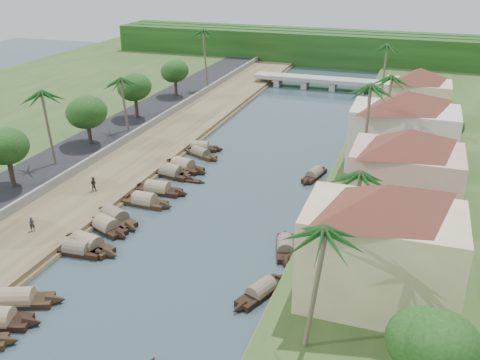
% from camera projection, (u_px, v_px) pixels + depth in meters
% --- Properties ---
extents(ground, '(220.00, 220.00, 0.00)m').
position_uv_depth(ground, '(174.00, 259.00, 51.27)').
color(ground, '#31434A').
rests_on(ground, ground).
extents(left_bank, '(10.00, 180.00, 0.80)m').
position_uv_depth(left_bank, '(130.00, 163.00, 73.22)').
color(left_bank, brown).
rests_on(left_bank, ground).
extents(right_bank, '(16.00, 180.00, 1.20)m').
position_uv_depth(right_bank, '(393.00, 197.00, 62.78)').
color(right_bank, '#2E4A1D').
rests_on(right_bank, ground).
extents(road, '(8.00, 180.00, 1.40)m').
position_uv_depth(road, '(77.00, 154.00, 75.61)').
color(road, black).
rests_on(road, ground).
extents(retaining_wall, '(0.40, 180.00, 1.10)m').
position_uv_depth(retaining_wall, '(103.00, 153.00, 74.08)').
color(retaining_wall, slate).
rests_on(retaining_wall, left_bank).
extents(treeline, '(120.00, 14.00, 8.00)m').
position_uv_depth(treeline, '(341.00, 48.00, 136.53)').
color(treeline, '#15340E').
rests_on(treeline, ground).
extents(bridge, '(28.00, 4.00, 2.40)m').
position_uv_depth(bridge, '(319.00, 81.00, 113.12)').
color(bridge, '#98998F').
rests_on(bridge, ground).
extents(building_near, '(14.85, 14.85, 10.20)m').
position_uv_depth(building_near, '(381.00, 244.00, 41.38)').
color(building_near, beige).
rests_on(building_near, right_bank).
extents(building_mid, '(14.11, 14.11, 9.70)m').
position_uv_depth(building_mid, '(405.00, 173.00, 55.08)').
color(building_mid, '#D2A295').
rests_on(building_mid, right_bank).
extents(building_far, '(15.59, 15.59, 10.20)m').
position_uv_depth(building_far, '(403.00, 130.00, 67.43)').
color(building_far, beige).
rests_on(building_far, right_bank).
extents(building_distant, '(12.62, 12.62, 9.20)m').
position_uv_depth(building_distant, '(416.00, 96.00, 84.70)').
color(building_distant, beige).
rests_on(building_distant, right_bank).
extents(sampan_2, '(8.44, 4.63, 2.22)m').
position_uv_depth(sampan_2, '(16.00, 300.00, 44.62)').
color(sampan_2, black).
rests_on(sampan_2, ground).
extents(sampan_3, '(7.24, 1.93, 1.97)m').
position_uv_depth(sampan_3, '(77.00, 250.00, 52.05)').
color(sampan_3, black).
rests_on(sampan_3, ground).
extents(sampan_4, '(8.39, 3.50, 2.32)m').
position_uv_depth(sampan_4, '(87.00, 245.00, 52.95)').
color(sampan_4, black).
rests_on(sampan_4, ground).
extents(sampan_5, '(7.11, 4.34, 2.24)m').
position_uv_depth(sampan_5, '(107.00, 227.00, 56.41)').
color(sampan_5, black).
rests_on(sampan_5, ground).
extents(sampan_6, '(8.09, 4.97, 2.38)m').
position_uv_depth(sampan_6, '(115.00, 218.00, 58.23)').
color(sampan_6, black).
rests_on(sampan_6, ground).
extents(sampan_7, '(8.34, 2.02, 2.21)m').
position_uv_depth(sampan_7, '(158.00, 189.00, 65.12)').
color(sampan_7, black).
rests_on(sampan_7, ground).
extents(sampan_8, '(7.41, 2.16, 2.27)m').
position_uv_depth(sampan_8, '(145.00, 202.00, 62.01)').
color(sampan_8, black).
rests_on(sampan_8, ground).
extents(sampan_9, '(7.80, 2.78, 1.97)m').
position_uv_depth(sampan_9, '(170.00, 174.00, 69.75)').
color(sampan_9, black).
rests_on(sampan_9, ground).
extents(sampan_10, '(6.42, 2.85, 1.80)m').
position_uv_depth(sampan_10, '(173.00, 171.00, 70.55)').
color(sampan_10, black).
rests_on(sampan_10, ground).
extents(sampan_11, '(8.50, 3.96, 2.37)m').
position_uv_depth(sampan_11, '(183.00, 166.00, 72.02)').
color(sampan_11, black).
rests_on(sampan_11, ground).
extents(sampan_12, '(7.43, 4.51, 1.86)m').
position_uv_depth(sampan_12, '(200.00, 154.00, 76.56)').
color(sampan_12, black).
rests_on(sampan_12, ground).
extents(sampan_13, '(7.49, 2.76, 2.04)m').
position_uv_depth(sampan_13, '(200.00, 148.00, 78.81)').
color(sampan_13, black).
rests_on(sampan_13, ground).
extents(sampan_14, '(4.09, 7.49, 1.87)m').
position_uv_depth(sampan_14, '(261.00, 291.00, 45.78)').
color(sampan_14, black).
rests_on(sampan_14, ground).
extents(sampan_15, '(3.32, 7.29, 1.96)m').
position_uv_depth(sampan_15, '(285.00, 247.00, 52.54)').
color(sampan_15, black).
rests_on(sampan_15, ground).
extents(sampan_16, '(2.85, 7.17, 1.79)m').
position_uv_depth(sampan_16, '(314.00, 175.00, 69.37)').
color(sampan_16, black).
rests_on(sampan_16, ground).
extents(canoe_1, '(4.55, 0.90, 0.73)m').
position_uv_depth(canoe_1, '(83.00, 249.00, 52.77)').
color(canoe_1, black).
rests_on(canoe_1, ground).
extents(canoe_2, '(5.02, 0.97, 0.73)m').
position_uv_depth(canoe_2, '(187.00, 181.00, 68.35)').
color(canoe_2, black).
rests_on(canoe_2, ground).
extents(palm_0, '(3.20, 3.20, 11.16)m').
position_uv_depth(palm_0, '(315.00, 231.00, 34.58)').
color(palm_0, '#77664F').
rests_on(palm_0, ground).
extents(palm_1, '(3.20, 3.20, 9.74)m').
position_uv_depth(palm_1, '(356.00, 175.00, 46.64)').
color(palm_1, '#77664F').
rests_on(palm_1, ground).
extents(palm_2, '(3.20, 3.20, 13.54)m').
position_uv_depth(palm_2, '(370.00, 89.00, 60.29)').
color(palm_2, '#77664F').
rests_on(palm_2, ground).
extents(palm_3, '(3.20, 3.20, 11.50)m').
position_uv_depth(palm_3, '(388.00, 78.00, 73.83)').
color(palm_3, '#77664F').
rests_on(palm_3, ground).
extents(palm_5, '(3.20, 3.20, 11.09)m').
position_uv_depth(palm_5, '(44.00, 94.00, 66.62)').
color(palm_5, '#77664F').
rests_on(palm_5, ground).
extents(palm_6, '(3.20, 3.20, 9.54)m').
position_uv_depth(palm_6, '(123.00, 80.00, 80.13)').
color(palm_6, '#77664F').
rests_on(palm_6, ground).
extents(palm_7, '(3.20, 3.20, 12.53)m').
position_uv_depth(palm_7, '(387.00, 47.00, 91.73)').
color(palm_7, '#77664F').
rests_on(palm_7, ground).
extents(palm_8, '(3.20, 3.20, 12.98)m').
position_uv_depth(palm_8, '(206.00, 32.00, 103.71)').
color(palm_8, '#77664F').
rests_on(palm_8, ground).
extents(tree_2, '(5.04, 5.04, 7.14)m').
position_uv_depth(tree_2, '(7.00, 147.00, 61.59)').
color(tree_2, '#463328').
rests_on(tree_2, ground).
extents(tree_3, '(5.48, 5.48, 6.91)m').
position_uv_depth(tree_3, '(87.00, 113.00, 75.79)').
color(tree_3, '#463328').
rests_on(tree_3, ground).
extents(tree_4, '(5.22, 5.22, 7.26)m').
position_uv_depth(tree_4, '(135.00, 88.00, 87.62)').
color(tree_4, '#463328').
rests_on(tree_4, ground).
extents(tree_5, '(4.88, 4.88, 6.70)m').
position_uv_depth(tree_5, '(175.00, 72.00, 101.14)').
color(tree_5, '#463328').
rests_on(tree_5, ground).
extents(tree_6, '(4.15, 4.15, 6.73)m').
position_uv_depth(tree_6, '(445.00, 128.00, 68.94)').
color(tree_6, '#463328').
rests_on(tree_6, ground).
extents(tree_7, '(4.80, 4.80, 6.33)m').
position_uv_depth(tree_7, '(433.00, 344.00, 32.22)').
color(tree_7, '#463328').
rests_on(tree_7, ground).
extents(person_near, '(0.65, 0.64, 1.51)m').
position_uv_depth(person_near, '(32.00, 224.00, 54.50)').
color(person_near, '#27262E').
rests_on(person_near, left_bank).
extents(person_far, '(0.91, 0.74, 1.72)m').
position_uv_depth(person_far, '(93.00, 184.00, 63.58)').
color(person_far, '#333024').
rests_on(person_far, left_bank).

